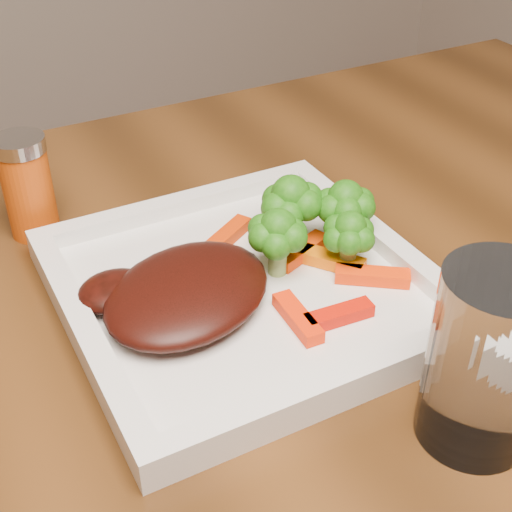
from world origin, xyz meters
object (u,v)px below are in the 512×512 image
steak (187,292)px  plate (245,292)px  spice_shaker (28,187)px  drinking_glass (487,360)px

steak → plate: bearing=5.4°
spice_shaker → steak: bearing=-67.9°
drinking_glass → plate: bearing=109.1°
steak → drinking_glass: (0.11, -0.18, 0.03)m
plate → steak: bearing=-174.6°
plate → drinking_glass: size_ratio=2.25×
drinking_glass → spice_shaker: bearing=117.4°
plate → steak: 0.05m
plate → steak: steak is taller
steak → drinking_glass: size_ratio=1.14×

